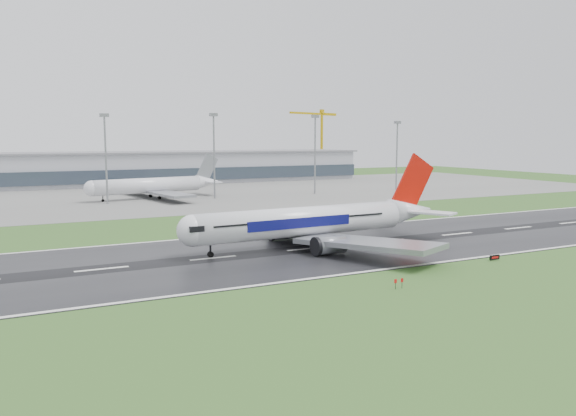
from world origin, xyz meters
TOP-DOWN VIEW (x-y plane):
  - ground at (0.00, 0.00)m, footprint 520.00×520.00m
  - runway at (0.00, 0.00)m, footprint 400.00×45.00m
  - apron at (0.00, 125.00)m, footprint 400.00×130.00m
  - terminal at (0.00, 185.00)m, footprint 240.00×36.00m
  - main_airliner at (4.03, 2.10)m, footprint 63.69×60.92m
  - parked_airliner at (-4.95, 110.82)m, footprint 62.21×59.23m
  - tower_crane at (118.60, 200.00)m, footprint 38.74×14.82m
  - runway_sign at (25.72, -24.82)m, footprint 2.31×0.62m
  - floodmast_2 at (-23.27, 100.00)m, footprint 0.64×0.64m
  - floodmast_3 at (15.23, 100.00)m, footprint 0.64×0.64m
  - floodmast_4 at (57.87, 100.00)m, footprint 0.64×0.64m
  - floodmast_5 at (98.61, 100.00)m, footprint 0.64×0.64m

SIDE VIEW (x-z plane):
  - ground at x=0.00m, z-range 0.00..0.00m
  - apron at x=0.00m, z-range 0.00..0.08m
  - runway at x=0.00m, z-range 0.00..0.10m
  - runway_sign at x=25.72m, z-range 0.00..1.04m
  - terminal at x=0.00m, z-range 0.00..15.00m
  - parked_airliner at x=-4.95m, z-range 0.08..15.89m
  - main_airliner at x=4.03m, z-range 0.10..18.12m
  - floodmast_5 at x=98.61m, z-range 0.00..28.57m
  - floodmast_2 at x=-23.27m, z-range 0.00..29.45m
  - floodmast_3 at x=15.23m, z-range 0.00..30.33m
  - floodmast_4 at x=57.87m, z-range 0.00..30.49m
  - tower_crane at x=118.60m, z-range 0.00..39.98m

